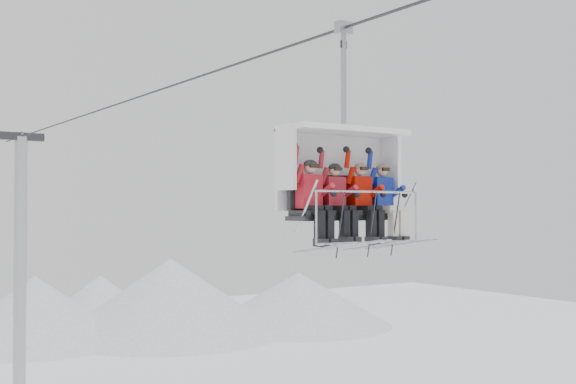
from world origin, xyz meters
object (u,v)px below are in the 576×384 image
chairlift_carrier (340,173)px  skier_far_right (385,200)px  skier_far_left (313,199)px  skier_center_right (364,199)px  lift_tower_right (20,302)px  skier_center_left (338,200)px

chairlift_carrier → skier_far_right: 1.01m
skier_far_left → skier_center_right: 1.12m
lift_tower_right → skier_center_right: lift_tower_right is taller
skier_center_right → skier_far_right: (0.52, 0.00, 0.00)m
skier_far_right → skier_center_right: bearing=-180.0°
skier_far_left → skier_center_left: bearing=-0.6°
chairlift_carrier → skier_far_left: (-0.81, -0.31, -0.48)m
skier_far_right → skier_far_left: bearing=179.9°
chairlift_carrier → skier_center_left: (-0.28, -0.31, -0.50)m
lift_tower_right → chairlift_carrier: lift_tower_right is taller
skier_center_left → lift_tower_right: bearing=89.3°
skier_far_right → skier_center_left: bearing=-179.8°
skier_far_left → skier_center_left: size_ratio=1.00×
lift_tower_right → chairlift_carrier: size_ratio=3.38×
chairlift_carrier → skier_far_left: 0.99m
skier_center_right → skier_far_right: size_ratio=1.00×
skier_center_left → skier_far_right: skier_far_right is taller
chairlift_carrier → skier_far_left: size_ratio=2.36×
skier_center_left → skier_center_right: (0.59, 0.00, 0.01)m
lift_tower_right → skier_far_left: lift_tower_right is taller
lift_tower_right → skier_far_right: size_ratio=7.99×
lift_tower_right → skier_center_right: bearing=-89.3°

